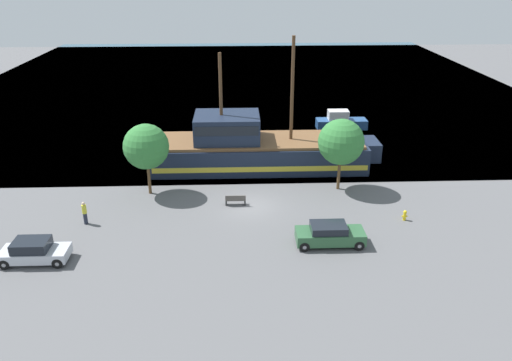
{
  "coord_description": "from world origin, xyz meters",
  "views": [
    {
      "loc": [
        -0.91,
        -33.79,
        16.8
      ],
      "look_at": [
        0.51,
        2.0,
        1.2
      ],
      "focal_mm": 35.0,
      "sensor_mm": 36.0,
      "label": 1
    }
  ],
  "objects_px": {
    "pirate_ship": "(255,148)",
    "fire_hydrant": "(405,215)",
    "parked_car_curb_front": "(34,251)",
    "pedestrian_walking_near": "(85,213)",
    "moored_boat_dockside": "(341,122)",
    "parked_car_curb_mid": "(330,234)",
    "bench_promenade_east": "(236,200)"
  },
  "relations": [
    {
      "from": "parked_car_curb_mid",
      "to": "pedestrian_walking_near",
      "type": "distance_m",
      "value": 16.96
    },
    {
      "from": "pirate_ship",
      "to": "moored_boat_dockside",
      "type": "relative_size",
      "value": 3.63
    },
    {
      "from": "pedestrian_walking_near",
      "to": "moored_boat_dockside",
      "type": "bearing_deg",
      "value": 43.89
    },
    {
      "from": "moored_boat_dockside",
      "to": "fire_hydrant",
      "type": "distance_m",
      "value": 21.71
    },
    {
      "from": "pedestrian_walking_near",
      "to": "pirate_ship",
      "type": "bearing_deg",
      "value": 39.99
    },
    {
      "from": "pirate_ship",
      "to": "fire_hydrant",
      "type": "height_order",
      "value": "pirate_ship"
    },
    {
      "from": "parked_car_curb_front",
      "to": "fire_hydrant",
      "type": "height_order",
      "value": "parked_car_curb_front"
    },
    {
      "from": "moored_boat_dockside",
      "to": "parked_car_curb_mid",
      "type": "bearing_deg",
      "value": -102.7
    },
    {
      "from": "moored_boat_dockside",
      "to": "fire_hydrant",
      "type": "relative_size",
      "value": 7.2
    },
    {
      "from": "parked_car_curb_mid",
      "to": "bench_promenade_east",
      "type": "height_order",
      "value": "parked_car_curb_mid"
    },
    {
      "from": "parked_car_curb_front",
      "to": "parked_car_curb_mid",
      "type": "distance_m",
      "value": 18.42
    },
    {
      "from": "parked_car_curb_front",
      "to": "fire_hydrant",
      "type": "xyz_separation_m",
      "value": [
        24.32,
        4.44,
        -0.31
      ]
    },
    {
      "from": "moored_boat_dockside",
      "to": "fire_hydrant",
      "type": "xyz_separation_m",
      "value": [
        0.35,
        -21.71,
        -0.35
      ]
    },
    {
      "from": "parked_car_curb_mid",
      "to": "pirate_ship",
      "type": "bearing_deg",
      "value": 107.33
    },
    {
      "from": "parked_car_curb_mid",
      "to": "pedestrian_walking_near",
      "type": "bearing_deg",
      "value": 168.19
    },
    {
      "from": "pirate_ship",
      "to": "moored_boat_dockside",
      "type": "xyz_separation_m",
      "value": [
        9.9,
        11.04,
        -0.97
      ]
    },
    {
      "from": "pedestrian_walking_near",
      "to": "parked_car_curb_mid",
      "type": "bearing_deg",
      "value": -11.81
    },
    {
      "from": "pirate_ship",
      "to": "pedestrian_walking_near",
      "type": "bearing_deg",
      "value": -140.01
    },
    {
      "from": "parked_car_curb_front",
      "to": "pedestrian_walking_near",
      "type": "distance_m",
      "value": 5.11
    },
    {
      "from": "pirate_ship",
      "to": "parked_car_curb_mid",
      "type": "relative_size",
      "value": 4.53
    },
    {
      "from": "pirate_ship",
      "to": "parked_car_curb_front",
      "type": "relative_size",
      "value": 4.95
    },
    {
      "from": "pirate_ship",
      "to": "bench_promenade_east",
      "type": "xyz_separation_m",
      "value": [
        -1.78,
        -7.78,
        -1.3
      ]
    },
    {
      "from": "moored_boat_dockside",
      "to": "pedestrian_walking_near",
      "type": "distance_m",
      "value": 30.8
    },
    {
      "from": "parked_car_curb_front",
      "to": "parked_car_curb_mid",
      "type": "height_order",
      "value": "parked_car_curb_front"
    },
    {
      "from": "pedestrian_walking_near",
      "to": "fire_hydrant",
      "type": "bearing_deg",
      "value": -0.89
    },
    {
      "from": "parked_car_curb_front",
      "to": "bench_promenade_east",
      "type": "height_order",
      "value": "parked_car_curb_front"
    },
    {
      "from": "pirate_ship",
      "to": "moored_boat_dockside",
      "type": "bearing_deg",
      "value": 48.12
    },
    {
      "from": "moored_boat_dockside",
      "to": "bench_promenade_east",
      "type": "relative_size",
      "value": 3.58
    },
    {
      "from": "moored_boat_dockside",
      "to": "bench_promenade_east",
      "type": "distance_m",
      "value": 22.15
    },
    {
      "from": "pirate_ship",
      "to": "parked_car_curb_front",
      "type": "height_order",
      "value": "pirate_ship"
    },
    {
      "from": "parked_car_curb_front",
      "to": "parked_car_curb_mid",
      "type": "bearing_deg",
      "value": 4.1
    },
    {
      "from": "pirate_ship",
      "to": "pedestrian_walking_near",
      "type": "relative_size",
      "value": 11.83
    }
  ]
}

